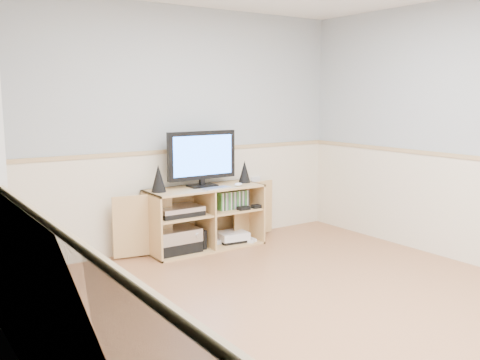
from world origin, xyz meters
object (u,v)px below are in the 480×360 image
Objects in this scene: media_cabinet at (202,216)px; monitor at (202,157)px; keyboard at (216,188)px; game_consoles at (231,237)px.

media_cabinet is 2.48× the size of monitor.
media_cabinet is at bearing 101.13° from keyboard.
monitor is 1.71× the size of game_consoles.
game_consoles is (0.32, -0.07, -0.26)m from media_cabinet.
keyboard is 0.66m from game_consoles.
keyboard reaches higher than game_consoles.
game_consoles is at bearing -10.78° from monitor.
media_cabinet is 0.63m from monitor.
keyboard is at bearing -154.26° from game_consoles.
monitor is 2.60× the size of keyboard.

